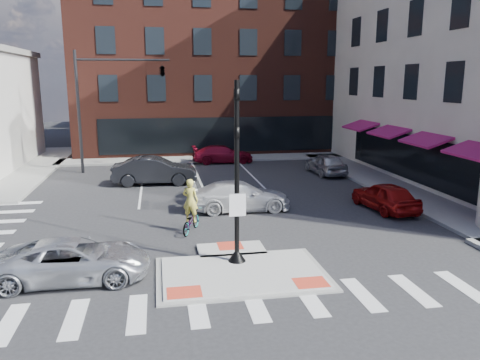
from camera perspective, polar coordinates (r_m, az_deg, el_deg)
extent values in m
plane|color=#28282B|center=(15.70, -0.12, -10.76)|extent=(120.00, 120.00, 0.00)
cube|color=gray|center=(15.23, 0.21, -11.37)|extent=(5.40, 3.60, 0.06)
cube|color=#A8A8A3|center=(15.22, 0.21, -11.27)|extent=(5.00, 3.20, 0.12)
cube|color=#A8A8A3|center=(17.14, -1.06, -8.53)|extent=(2.40, 1.40, 0.12)
cube|color=red|center=(13.91, -6.81, -13.43)|extent=(1.00, 0.80, 0.01)
cube|color=red|center=(14.58, 8.63, -12.24)|extent=(1.00, 0.80, 0.01)
cube|color=red|center=(17.40, -1.22, -8.00)|extent=(0.90, 0.90, 0.01)
cube|color=gray|center=(35.79, -23.69, 1.36)|extent=(3.00, 20.00, 0.15)
cube|color=gray|center=(28.31, 18.20, -0.82)|extent=(3.00, 24.00, 0.15)
cube|color=gray|center=(37.16, -1.46, 2.74)|extent=(26.00, 3.00, 0.15)
cube|color=#4C2018|center=(46.60, -3.42, 13.77)|extent=(24.00, 18.00, 15.00)
cube|color=black|center=(37.90, -1.70, 5.55)|extent=(20.00, 0.12, 2.80)
cube|color=black|center=(28.60, 20.54, 2.46)|extent=(0.12, 16.00, 2.60)
cube|color=#B61869|center=(23.09, 26.79, 3.20)|extent=(1.46, 3.00, 0.58)
cube|color=#B61869|center=(28.07, 19.50, 5.15)|extent=(1.46, 3.00, 0.58)
cube|color=#B61869|center=(33.39, 14.45, 6.46)|extent=(1.46, 3.00, 0.58)
cube|color=slate|center=(66.28, -11.62, 10.87)|extent=(10.00, 12.00, 10.00)
cube|color=brown|center=(69.21, -0.56, 11.98)|extent=(12.00, 12.00, 12.00)
cone|color=black|center=(15.93, -0.37, -9.07)|extent=(0.60, 0.60, 0.45)
cylinder|color=black|center=(15.14, -0.39, 1.06)|extent=(0.16, 0.16, 5.80)
cube|color=white|center=(15.27, -0.31, -3.08)|extent=(0.55, 0.04, 0.75)
imported|color=black|center=(14.88, -0.40, 9.02)|extent=(0.18, 0.22, 1.10)
imported|color=black|center=(15.00, -0.39, 4.44)|extent=(0.18, 0.22, 1.10)
cylinder|color=black|center=(32.70, -19.06, 7.74)|extent=(0.20, 0.20, 8.00)
cylinder|color=black|center=(32.34, -14.07, 14.03)|extent=(6.00, 0.14, 0.14)
imported|color=black|center=(32.26, -9.46, 13.16)|extent=(0.48, 2.24, 0.90)
imported|color=silver|center=(15.53, -19.59, -9.17)|extent=(4.69, 2.21, 1.29)
imported|color=#990E0D|center=(23.32, 17.26, -1.90)|extent=(2.06, 4.17, 1.37)
imported|color=silver|center=(22.25, -0.01, -1.97)|extent=(4.80, 2.00, 1.39)
imported|color=#232428|center=(28.35, -10.36, 1.14)|extent=(5.07, 2.03, 1.64)
imported|color=#BABDC2|center=(31.40, 10.38, 1.97)|extent=(1.90, 4.18, 1.39)
imported|color=maroon|center=(35.19, -2.13, 3.17)|extent=(4.54, 1.85, 1.32)
imported|color=#3F3F44|center=(19.24, -6.02, -5.01)|extent=(1.28, 1.87, 0.93)
imported|color=#D8CB4C|center=(19.00, -6.07, -2.48)|extent=(0.76, 0.65, 1.78)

